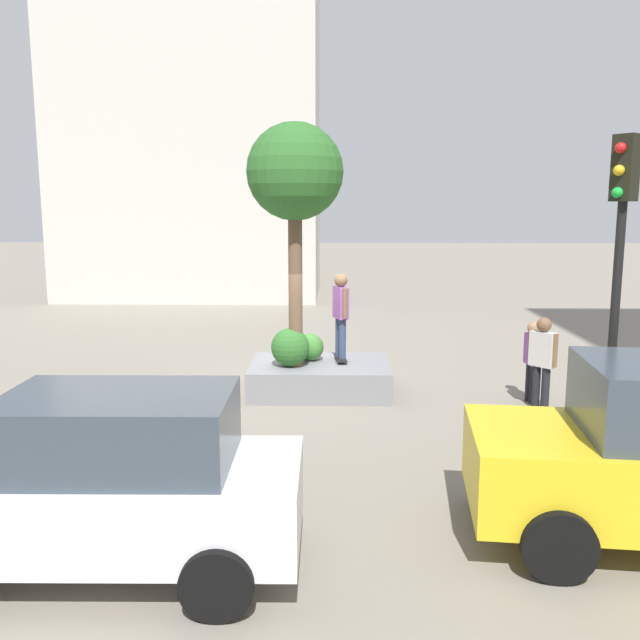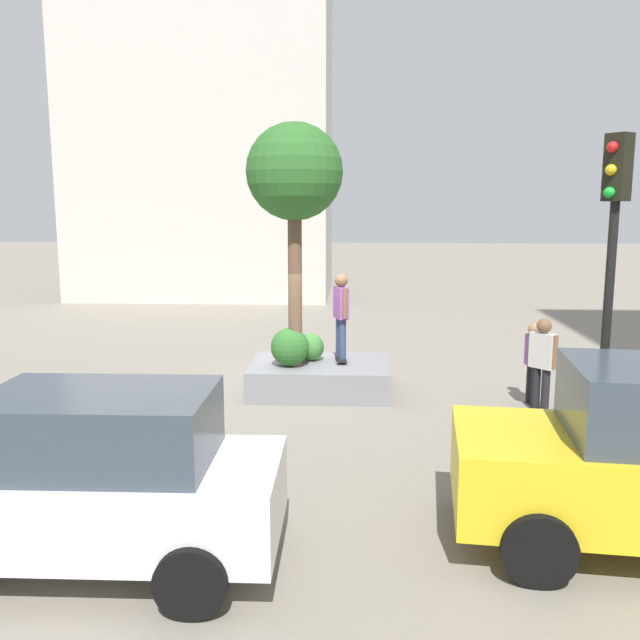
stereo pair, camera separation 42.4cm
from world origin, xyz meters
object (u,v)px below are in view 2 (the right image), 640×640
skateboarder (341,310)px  pedestrian_crossing (533,357)px  planter_ledge (320,377)px  traffic_light_median (611,253)px  plaza_tree (294,176)px  bystander_watching (35,433)px  skateboard (341,358)px  passerby_with_bag (542,358)px  police_car (89,479)px

skateboarder → pedestrian_crossing: (-3.74, 0.85, -0.77)m
planter_ledge → traffic_light_median: (-4.04, 4.65, 2.90)m
planter_ledge → plaza_tree: 4.13m
bystander_watching → skateboard: bearing=-125.1°
traffic_light_median → bystander_watching: size_ratio=3.11×
traffic_light_median → bystander_watching: (7.49, 0.71, -2.33)m
planter_ledge → bystander_watching: bearing=57.2°
skateboarder → passerby_with_bag: 4.07m
traffic_light_median → passerby_with_bag: (-0.17, -3.49, -2.18)m
traffic_light_median → passerby_with_bag: traffic_light_median is taller
planter_ledge → pedestrian_crossing: 4.27m
police_car → passerby_with_bag: size_ratio=2.35×
planter_ledge → skateboard: bearing=-157.7°
police_car → pedestrian_crossing: size_ratio=2.58×
passerby_with_bag → planter_ledge: bearing=-15.3°
skateboard → bystander_watching: 6.76m
plaza_tree → traffic_light_median: plaza_tree is taller
skateboarder → traffic_light_median: traffic_light_median is taller
traffic_light_median → skateboard: bearing=-53.2°
skateboard → bystander_watching: bystander_watching is taller
pedestrian_crossing → passerby_with_bag: passerby_with_bag is taller
skateboarder → police_car: skateboarder is taller
plaza_tree → bystander_watching: (2.97, 5.07, -3.53)m
skateboard → skateboarder: skateboarder is taller
skateboarder → plaza_tree: bearing=26.8°
traffic_light_median → bystander_watching: bearing=5.4°
planter_ledge → traffic_light_median: bearing=131.0°
traffic_light_median → bystander_watching: 7.88m
pedestrian_crossing → bystander_watching: pedestrian_crossing is taller
plaza_tree → traffic_light_median: 6.39m
traffic_light_median → pedestrian_crossing: bearing=-91.9°
pedestrian_crossing → passerby_with_bag: size_ratio=0.91×
police_car → pedestrian_crossing: police_car is taller
skateboarder → passerby_with_bag: (-3.78, 1.33, -0.68)m
skateboard → bystander_watching: bearing=54.9°
planter_ledge → plaza_tree: plaza_tree is taller
skateboarder → bystander_watching: bearing=54.9°
planter_ledge → skateboard: (-0.43, -0.17, 0.37)m
plaza_tree → traffic_light_median: (-4.52, 4.36, -1.19)m
pedestrian_crossing → skateboarder: bearing=-12.9°
pedestrian_crossing → skateboard: bearing=-12.9°
skateboarder → passerby_with_bag: size_ratio=0.99×
planter_ledge → skateboarder: (-0.43, -0.17, 1.40)m
passerby_with_bag → skateboard: bearing=-19.4°
planter_ledge → bystander_watching: bystander_watching is taller
plaza_tree → skateboarder: plaza_tree is taller
planter_ledge → traffic_light_median: traffic_light_median is taller
planter_ledge → bystander_watching: size_ratio=1.89×
planter_ledge → passerby_with_bag: size_ratio=1.61×
skateboard → traffic_light_median: (-3.61, 4.82, 2.53)m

